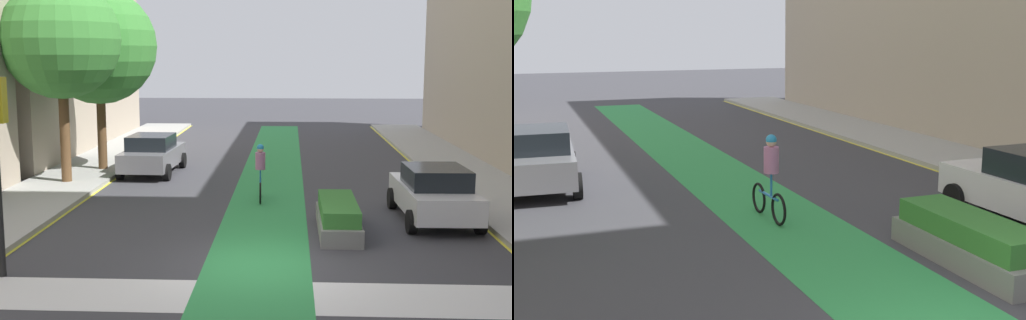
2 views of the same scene
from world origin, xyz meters
TOP-DOWN VIEW (x-y plane):
  - car_grey_left_far at (-4.78, 11.50)m, footprint 2.16×4.27m
  - cyclist_in_lane at (-0.29, 6.71)m, footprint 0.32×1.73m
  - median_planter at (1.95, 2.96)m, footprint 1.04×3.35m

SIDE VIEW (x-z plane):
  - median_planter at x=1.95m, z-range -0.02..0.83m
  - car_grey_left_far at x=-4.78m, z-range 0.02..1.59m
  - cyclist_in_lane at x=-0.29m, z-range 0.04..1.90m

